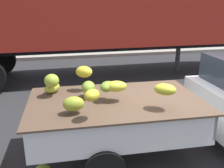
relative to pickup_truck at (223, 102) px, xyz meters
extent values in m
plane|color=#28282B|center=(-0.96, 0.07, -0.88)|extent=(220.00, 220.00, 0.00)
cube|color=gray|center=(-0.96, 9.03, -0.80)|extent=(80.00, 0.80, 0.16)
cube|color=white|center=(-2.07, 0.07, -0.30)|extent=(2.89, 1.77, 0.08)
cube|color=white|center=(-2.04, 0.88, -0.04)|extent=(2.84, 0.15, 0.44)
cube|color=white|center=(-2.10, -0.74, -0.04)|extent=(2.84, 0.15, 0.44)
cube|color=white|center=(-0.68, 0.02, -0.04)|extent=(0.11, 1.67, 0.44)
cube|color=white|center=(-3.46, 0.12, -0.04)|extent=(0.11, 1.67, 0.44)
cube|color=#B21914|center=(-2.04, 0.91, -0.08)|extent=(2.72, 0.11, 0.07)
cube|color=brown|center=(-2.07, 0.07, 0.19)|extent=(3.02, 1.90, 0.03)
ellipsoid|color=#A6AE30|center=(-3.13, 0.66, 0.30)|extent=(0.38, 0.41, 0.17)
ellipsoid|color=gold|center=(-2.54, 0.67, 0.57)|extent=(0.38, 0.35, 0.21)
ellipsoid|color=gold|center=(-2.08, 0.01, 0.47)|extent=(0.37, 0.26, 0.18)
ellipsoid|color=#95A630|center=(-3.13, 0.48, 0.49)|extent=(0.33, 0.33, 0.24)
ellipsoid|color=olive|center=(-2.51, 0.27, 0.39)|extent=(0.30, 0.37, 0.21)
ellipsoid|color=#919F2B|center=(-2.82, -0.34, 0.36)|extent=(0.32, 0.24, 0.22)
ellipsoid|color=gold|center=(-1.43, -0.47, 0.53)|extent=(0.42, 0.40, 0.17)
ellipsoid|color=olive|center=(-2.22, 0.06, 0.46)|extent=(0.36, 0.38, 0.17)
ellipsoid|color=gold|center=(-2.57, -0.59, 0.57)|extent=(0.32, 0.32, 0.17)
cylinder|color=black|center=(-2.38, 0.89, -0.56)|extent=(0.65, 0.22, 0.64)
cube|color=maroon|center=(-1.51, 5.32, 1.72)|extent=(12.04, 2.68, 2.70)
cube|color=black|center=(-1.51, 5.32, 0.22)|extent=(11.04, 0.57, 0.30)
cylinder|color=black|center=(-5.13, 6.47, -0.34)|extent=(1.08, 0.32, 1.08)
cylinder|color=#38383A|center=(1.79, 5.37, -0.26)|extent=(0.18, 0.18, 1.25)
camera|label=1|loc=(-3.01, -3.83, 1.79)|focal=40.27mm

